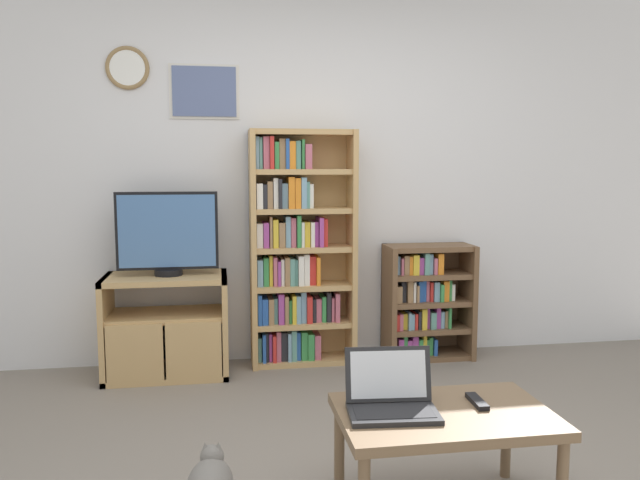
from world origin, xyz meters
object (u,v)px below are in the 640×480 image
Objects in this scene: bookshelf_short at (423,301)px; remote_near_laptop at (477,401)px; television at (167,234)px; laptop at (391,397)px; tv_stand at (167,326)px; bookshelf_tall at (296,253)px; coffee_table at (444,423)px.

bookshelf_short is 1.95m from remote_near_laptop.
remote_near_laptop is (1.34, -1.81, -0.51)m from television.
remote_near_laptop is (0.36, 0.02, -0.05)m from laptop.
tv_stand is 1.78m from bookshelf_short.
bookshelf_tall reaches higher than laptop.
television is 2.31m from remote_near_laptop.
laptop is (-0.78, -1.93, 0.07)m from bookshelf_short.
remote_near_laptop is (1.36, -1.80, 0.09)m from tv_stand.
bookshelf_short is 0.98× the size of coffee_table.
tv_stand reaches higher than laptop.
tv_stand is 1.23× the size of television.
television is at bearing -172.13° from bookshelf_tall.
television is at bearing 122.52° from coffee_table.
bookshelf_short is 2.24× the size of laptop.
tv_stand is 4.89× the size of remote_near_laptop.
bookshelf_tall reaches higher than television.
tv_stand is at bearing -142.76° from television.
bookshelf_tall is (0.87, 0.13, 0.44)m from tv_stand.
tv_stand is at bearing 123.21° from coffee_table.
television reaches higher than laptop.
laptop is (0.98, -1.83, -0.46)m from television.
television is 3.99× the size of remote_near_laptop.
tv_stand is 0.60m from television.
laptop is (1.00, -1.82, 0.14)m from tv_stand.
bookshelf_tall is at bearing -73.35° from remote_near_laptop.
coffee_table is (-0.57, -1.96, -0.04)m from bookshelf_short.
bookshelf_tall is 9.96× the size of remote_near_laptop.
bookshelf_short is at bearing 3.12° from television.
bookshelf_short is 2.08m from laptop.
bookshelf_short is at bearing 3.60° from tv_stand.
tv_stand reaches higher than remote_near_laptop.
laptop reaches higher than coffee_table.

